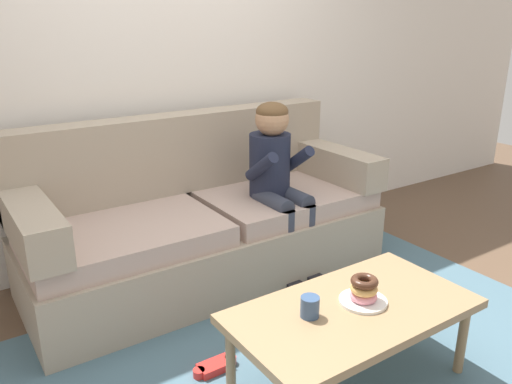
# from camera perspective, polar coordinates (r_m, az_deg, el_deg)

# --- Properties ---
(ground) EXTENTS (10.00, 10.00, 0.00)m
(ground) POSITION_cam_1_polar(r_m,az_deg,el_deg) (2.79, 3.40, -15.73)
(ground) COLOR brown
(wall_back) EXTENTS (8.00, 0.10, 2.80)m
(wall_back) POSITION_cam_1_polar(r_m,az_deg,el_deg) (3.51, -10.55, 15.62)
(wall_back) COLOR silver
(wall_back) RESTS_ON ground
(area_rug) EXTENTS (2.89, 2.02, 0.01)m
(area_rug) POSITION_cam_1_polar(r_m,az_deg,el_deg) (2.63, 6.86, -18.12)
(area_rug) COLOR #476675
(area_rug) RESTS_ON ground
(couch) EXTENTS (2.22, 0.90, 1.00)m
(couch) POSITION_cam_1_polar(r_m,az_deg,el_deg) (3.25, -5.93, -3.43)
(couch) COLOR tan
(couch) RESTS_ON ground
(coffee_table) EXTENTS (1.08, 0.58, 0.40)m
(coffee_table) POSITION_cam_1_polar(r_m,az_deg,el_deg) (2.31, 10.75, -13.37)
(coffee_table) COLOR #937551
(coffee_table) RESTS_ON ground
(person_child) EXTENTS (0.34, 0.58, 1.10)m
(person_child) POSITION_cam_1_polar(r_m,az_deg,el_deg) (3.18, 2.37, 2.21)
(person_child) COLOR #1E2338
(person_child) RESTS_ON ground
(plate) EXTENTS (0.21, 0.21, 0.01)m
(plate) POSITION_cam_1_polar(r_m,az_deg,el_deg) (2.33, 11.89, -11.85)
(plate) COLOR white
(plate) RESTS_ON coffee_table
(donut) EXTENTS (0.14, 0.14, 0.04)m
(donut) POSITION_cam_1_polar(r_m,az_deg,el_deg) (2.31, 11.93, -11.31)
(donut) COLOR pink
(donut) RESTS_ON plate
(donut_second) EXTENTS (0.17, 0.17, 0.04)m
(donut_second) POSITION_cam_1_polar(r_m,az_deg,el_deg) (2.30, 11.99, -10.54)
(donut_second) COLOR tan
(donut_second) RESTS_ON donut
(donut_third) EXTENTS (0.14, 0.14, 0.04)m
(donut_third) POSITION_cam_1_polar(r_m,az_deg,el_deg) (2.28, 12.05, -9.75)
(donut_third) COLOR #422619
(donut_third) RESTS_ON donut_second
(mug) EXTENTS (0.08, 0.08, 0.09)m
(mug) POSITION_cam_1_polar(r_m,az_deg,el_deg) (2.18, 6.05, -12.66)
(mug) COLOR #334C72
(mug) RESTS_ON coffee_table
(toy_controller) EXTENTS (0.23, 0.09, 0.05)m
(toy_controller) POSITION_cam_1_polar(r_m,az_deg,el_deg) (2.54, -4.60, -18.99)
(toy_controller) COLOR red
(toy_controller) RESTS_ON ground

